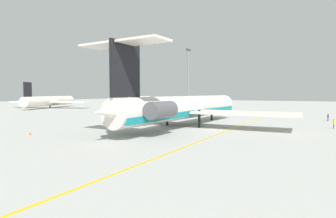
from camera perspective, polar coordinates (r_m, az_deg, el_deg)
ground at (r=50.31m, az=9.29°, el=-4.11°), size 376.46×376.46×0.00m
main_jetliner at (r=53.31m, az=3.05°, el=0.36°), size 46.83×41.49×13.63m
airliner_mid_right at (r=127.69m, az=-22.80°, el=1.56°), size 33.91×34.00×10.36m
airliner_far_right at (r=161.00m, az=-6.10°, el=2.00°), size 30.67×30.39×9.16m
ground_crew_near_nose at (r=58.79m, az=30.83°, el=-2.34°), size 0.46×0.29×1.81m
ground_crew_near_tail at (r=73.16m, az=29.93°, el=-1.31°), size 0.38×0.28×1.75m
safety_cone_wingtip at (r=47.95m, az=-26.38°, el=-4.46°), size 0.40×0.40×0.55m
taxiway_centreline at (r=51.74m, az=13.01°, el=-3.94°), size 109.39×3.46×0.01m
light_mast at (r=128.35m, az=4.16°, el=6.89°), size 4.00×0.70×26.34m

